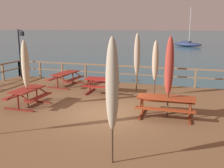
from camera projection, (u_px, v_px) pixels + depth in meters
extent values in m
plane|color=#2D5B6B|center=(105.00, 128.00, 10.44)|extent=(600.00, 600.00, 0.00)
cube|color=brown|center=(105.00, 121.00, 10.37)|extent=(16.84, 11.64, 0.63)
cube|color=brown|center=(137.00, 67.00, 15.35)|extent=(16.54, 0.09, 0.08)
cube|color=brown|center=(137.00, 74.00, 15.45)|extent=(16.54, 0.07, 0.06)
cube|color=brown|center=(19.00, 69.00, 17.95)|extent=(0.10, 0.10, 1.05)
cube|color=brown|center=(40.00, 70.00, 17.45)|extent=(0.10, 0.10, 1.05)
cube|color=brown|center=(62.00, 71.00, 16.95)|extent=(0.10, 0.10, 1.05)
cube|color=brown|center=(86.00, 72.00, 16.46)|extent=(0.10, 0.10, 1.05)
cube|color=brown|center=(110.00, 74.00, 15.96)|extent=(0.10, 0.10, 1.05)
cube|color=brown|center=(137.00, 75.00, 15.46)|extent=(0.10, 0.10, 1.05)
cube|color=brown|center=(165.00, 77.00, 14.96)|extent=(0.10, 0.10, 1.05)
cube|color=brown|center=(195.00, 79.00, 14.47)|extent=(0.10, 0.10, 1.05)
cube|color=brown|center=(3.00, 72.00, 16.44)|extent=(0.10, 0.10, 1.05)
cube|color=brown|center=(19.00, 69.00, 17.95)|extent=(0.10, 0.10, 1.05)
cube|color=#993819|center=(166.00, 98.00, 9.79)|extent=(2.17, 0.85, 0.05)
cube|color=#993819|center=(165.00, 110.00, 9.33)|extent=(2.15, 0.37, 0.04)
cube|color=#993819|center=(167.00, 101.00, 10.38)|extent=(2.15, 0.37, 0.04)
cube|color=maroon|center=(142.00, 113.00, 10.18)|extent=(0.14, 1.40, 0.06)
cylinder|color=maroon|center=(142.00, 105.00, 10.10)|extent=(0.07, 0.07, 0.74)
cylinder|color=maroon|center=(141.00, 102.00, 9.79)|extent=(0.08, 0.63, 0.37)
cylinder|color=maroon|center=(144.00, 98.00, 10.32)|extent=(0.08, 0.63, 0.37)
cube|color=maroon|center=(190.00, 118.00, 9.71)|extent=(0.14, 1.40, 0.06)
cylinder|color=maroon|center=(190.00, 109.00, 9.64)|extent=(0.07, 0.07, 0.74)
cylinder|color=maroon|center=(191.00, 105.00, 9.33)|extent=(0.08, 0.63, 0.37)
cylinder|color=maroon|center=(190.00, 101.00, 9.86)|extent=(0.08, 0.63, 0.37)
cube|color=maroon|center=(101.00, 79.00, 13.33)|extent=(1.67, 0.86, 0.05)
cube|color=maroon|center=(98.00, 87.00, 12.86)|extent=(1.64, 0.38, 0.04)
cube|color=maroon|center=(105.00, 82.00, 13.92)|extent=(1.64, 0.38, 0.04)
cube|color=maroon|center=(90.00, 91.00, 13.63)|extent=(0.16, 1.40, 0.06)
cylinder|color=maroon|center=(90.00, 85.00, 13.56)|extent=(0.07, 0.07, 0.74)
cylinder|color=maroon|center=(88.00, 82.00, 13.25)|extent=(0.09, 0.63, 0.37)
cylinder|color=maroon|center=(92.00, 80.00, 13.78)|extent=(0.09, 0.63, 0.37)
cube|color=maroon|center=(113.00, 93.00, 13.32)|extent=(0.16, 1.40, 0.06)
cylinder|color=maroon|center=(113.00, 87.00, 13.25)|extent=(0.07, 0.07, 0.74)
cylinder|color=maroon|center=(112.00, 83.00, 12.94)|extent=(0.09, 0.63, 0.37)
cylinder|color=maroon|center=(115.00, 81.00, 13.47)|extent=(0.09, 0.63, 0.37)
cube|color=maroon|center=(27.00, 89.00, 11.08)|extent=(0.76, 1.66, 0.05)
cube|color=maroon|center=(39.00, 97.00, 10.98)|extent=(0.28, 1.66, 0.04)
cube|color=maroon|center=(17.00, 95.00, 11.32)|extent=(0.28, 1.66, 0.04)
cube|color=maroon|center=(19.00, 110.00, 10.63)|extent=(1.40, 0.08, 0.06)
cylinder|color=maroon|center=(18.00, 102.00, 10.56)|extent=(0.07, 0.07, 0.74)
cylinder|color=maroon|center=(24.00, 97.00, 10.43)|extent=(0.63, 0.06, 0.37)
cylinder|color=maroon|center=(12.00, 96.00, 10.60)|extent=(0.63, 0.06, 0.37)
cube|color=maroon|center=(37.00, 101.00, 11.84)|extent=(1.40, 0.08, 0.06)
cylinder|color=maroon|center=(37.00, 94.00, 11.77)|extent=(0.07, 0.07, 0.74)
cylinder|color=maroon|center=(42.00, 90.00, 11.64)|extent=(0.63, 0.06, 0.37)
cylinder|color=maroon|center=(31.00, 89.00, 11.81)|extent=(0.63, 0.06, 0.37)
cube|color=maroon|center=(65.00, 73.00, 14.97)|extent=(0.92, 2.05, 0.05)
cube|color=maroon|center=(74.00, 79.00, 14.82)|extent=(0.44, 2.01, 0.04)
cube|color=maroon|center=(57.00, 77.00, 15.24)|extent=(0.44, 2.01, 0.04)
cube|color=maroon|center=(58.00, 88.00, 14.38)|extent=(1.40, 0.19, 0.06)
cylinder|color=maroon|center=(58.00, 82.00, 14.31)|extent=(0.07, 0.07, 0.74)
cylinder|color=maroon|center=(62.00, 79.00, 14.16)|extent=(0.63, 0.11, 0.37)
cylinder|color=maroon|center=(53.00, 78.00, 14.37)|extent=(0.63, 0.11, 0.37)
cube|color=maroon|center=(73.00, 82.00, 15.86)|extent=(1.40, 0.19, 0.06)
cylinder|color=maroon|center=(73.00, 77.00, 15.78)|extent=(0.07, 0.07, 0.74)
cylinder|color=maroon|center=(77.00, 74.00, 15.63)|extent=(0.63, 0.11, 0.37)
cylinder|color=maroon|center=(69.00, 73.00, 15.84)|extent=(0.63, 0.11, 0.37)
cylinder|color=#4C3828|center=(169.00, 80.00, 9.60)|extent=(0.06, 0.06, 2.87)
ellipsoid|color=#A33328|center=(169.00, 66.00, 9.49)|extent=(0.32, 0.32, 2.18)
cylinder|color=maroon|center=(169.00, 71.00, 9.52)|extent=(0.21, 0.21, 0.05)
cone|color=#4C3828|center=(171.00, 38.00, 9.27)|extent=(0.10, 0.10, 0.14)
cylinder|color=#4C3828|center=(155.00, 70.00, 12.69)|extent=(0.06, 0.06, 2.57)
ellipsoid|color=tan|center=(155.00, 61.00, 12.60)|extent=(0.32, 0.32, 1.95)
cylinder|color=#71614F|center=(155.00, 64.00, 12.63)|extent=(0.21, 0.21, 0.05)
cone|color=#4C3828|center=(156.00, 42.00, 12.40)|extent=(0.10, 0.10, 0.14)
cylinder|color=#4C3828|center=(26.00, 76.00, 10.93)|extent=(0.06, 0.06, 2.67)
ellipsoid|color=#CCB793|center=(25.00, 64.00, 10.83)|extent=(0.32, 0.32, 2.03)
cylinder|color=#7A6E58|center=(26.00, 68.00, 10.87)|extent=(0.21, 0.21, 0.05)
cone|color=#4C3828|center=(24.00, 42.00, 10.63)|extent=(0.10, 0.10, 0.14)
cylinder|color=#4C3828|center=(137.00, 64.00, 13.59)|extent=(0.06, 0.06, 2.88)
ellipsoid|color=tan|center=(137.00, 54.00, 13.48)|extent=(0.32, 0.32, 2.19)
cylinder|color=#685B4C|center=(137.00, 57.00, 13.52)|extent=(0.21, 0.21, 0.05)
cone|color=#4C3828|center=(137.00, 35.00, 13.27)|extent=(0.10, 0.10, 0.14)
cylinder|color=#4C3828|center=(112.00, 106.00, 6.24)|extent=(0.06, 0.06, 2.97)
ellipsoid|color=tan|center=(112.00, 85.00, 6.13)|extent=(0.32, 0.32, 2.25)
cylinder|color=#685B4C|center=(112.00, 92.00, 6.17)|extent=(0.21, 0.21, 0.05)
cone|color=#4C3828|center=(112.00, 40.00, 5.91)|extent=(0.10, 0.10, 0.14)
cylinder|color=black|center=(20.00, 54.00, 17.04)|extent=(0.09, 0.09, 3.20)
cylinder|color=black|center=(20.00, 30.00, 16.52)|extent=(0.51, 0.33, 0.06)
cube|color=black|center=(22.00, 34.00, 16.36)|extent=(0.20, 0.20, 0.28)
sphere|color=#F4E08C|center=(22.00, 34.00, 16.36)|extent=(0.14, 0.14, 0.14)
ellipsoid|color=navy|center=(187.00, 44.00, 53.24)|extent=(6.18, 3.88, 0.90)
cube|color=#202949|center=(186.00, 42.00, 53.33)|extent=(2.08, 1.71, 0.36)
cylinder|color=silver|center=(190.00, 26.00, 52.24)|extent=(0.10, 0.10, 7.00)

